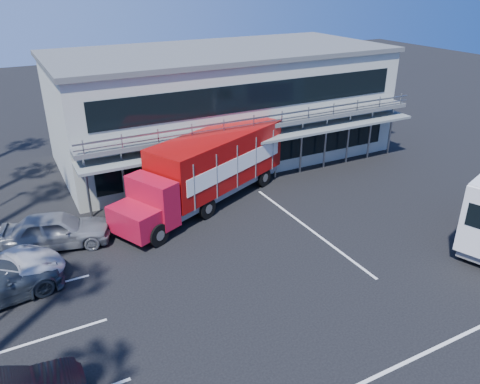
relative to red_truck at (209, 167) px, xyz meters
name	(u,v)px	position (x,y,z in m)	size (l,w,h in m)	color
ground	(311,268)	(1.14, -8.17, -2.09)	(120.00, 120.00, 0.00)	black
building	(223,103)	(4.14, 6.76, 1.56)	(22.40, 12.00, 7.30)	#A1A496
red_truck	(209,167)	(0.00, 0.00, 0.00)	(11.35, 7.08, 3.81)	#A30D25
parked_car_e	(56,230)	(-8.36, -0.97, -1.26)	(1.98, 4.92, 1.67)	slate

